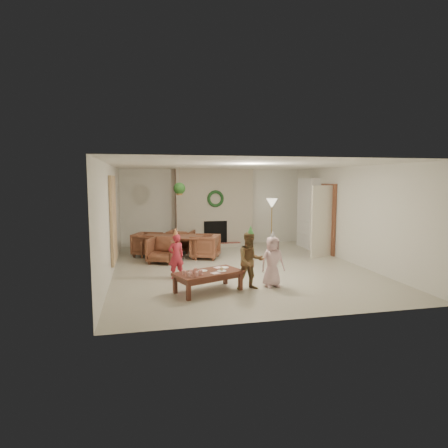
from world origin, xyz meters
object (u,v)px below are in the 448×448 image
object	(u,v)px
dining_chair_near	(163,250)
child_plaid	(250,261)
dining_table	(173,246)
child_red	(176,256)
dining_chair_right	(205,246)
child_pink	(272,262)
coffee_table_top	(208,273)
dining_chair_left	(148,244)
dining_chair_far	(181,241)

from	to	relation	value
dining_chair_near	child_plaid	world-z (taller)	child_plaid
dining_table	child_red	xyz separation A→B (m)	(-0.11, -2.34, 0.19)
dining_chair_right	child_pink	world-z (taller)	child_pink
dining_table	coffee_table_top	distance (m)	3.50
child_pink	dining_chair_right	bearing A→B (deg)	100.87
dining_chair_right	child_pink	distance (m)	3.15
dining_chair_left	child_plaid	world-z (taller)	child_plaid
dining_chair_left	child_pink	size ratio (longest dim) A/B	0.71
dining_chair_right	dining_chair_far	bearing A→B (deg)	-128.66
dining_table	child_pink	bearing A→B (deg)	-39.00
dining_chair_left	dining_chair_right	distance (m)	1.69
dining_chair_right	dining_table	bearing A→B (deg)	-90.00
coffee_table_top	child_plaid	distance (m)	0.86
child_red	child_plaid	distance (m)	1.78
child_plaid	child_pink	size ratio (longest dim) A/B	1.11
child_red	dining_chair_far	bearing A→B (deg)	-114.23
dining_chair_near	dining_chair_right	xyz separation A→B (m)	(1.16, 0.31, 0.00)
child_plaid	dining_chair_far	bearing A→B (deg)	100.91
dining_chair_near	dining_chair_far	xyz separation A→B (m)	(0.61, 1.37, 0.00)
child_pink	dining_table	bearing A→B (deg)	111.72
dining_table	child_red	world-z (taller)	child_red
child_red	child_pink	world-z (taller)	child_pink
dining_table	child_pink	world-z (taller)	child_pink
dining_chair_far	child_pink	world-z (taller)	child_pink
dining_table	child_pink	size ratio (longest dim) A/B	1.66
child_red	coffee_table_top	bearing A→B (deg)	98.13
coffee_table_top	dining_table	bearing A→B (deg)	74.53
dining_chair_left	child_pink	distance (m)	4.43
coffee_table_top	child_pink	world-z (taller)	child_pink
dining_table	child_plaid	distance (m)	3.73
dining_table	dining_chair_far	xyz separation A→B (m)	(0.30, 0.69, 0.03)
dining_table	dining_chair_right	world-z (taller)	dining_chair_right
dining_chair_near	child_plaid	size ratio (longest dim) A/B	0.64
dining_chair_left	child_plaid	xyz separation A→B (m)	(1.93, -3.81, 0.24)
dining_chair_left	dining_table	bearing A→B (deg)	-90.00
dining_chair_near	coffee_table_top	distance (m)	2.88
coffee_table_top	child_pink	bearing A→B (deg)	-18.78
dining_table	child_plaid	xyz separation A→B (m)	(1.25, -3.50, 0.27)
dining_chair_far	coffee_table_top	xyz separation A→B (m)	(0.11, -4.16, 0.03)
child_plaid	dining_chair_left	bearing A→B (deg)	115.16
dining_chair_near	child_plaid	bearing A→B (deg)	-37.39
dining_chair_left	coffee_table_top	world-z (taller)	dining_chair_left
dining_chair_near	coffee_table_top	bearing A→B (deg)	-51.82
dining_table	coffee_table_top	xyz separation A→B (m)	(0.41, -3.47, 0.06)
dining_chair_left	child_pink	xyz separation A→B (m)	(2.43, -3.70, 0.18)
dining_chair_right	child_plaid	size ratio (longest dim) A/B	0.64
dining_chair_near	dining_chair_far	bearing A→B (deg)	90.00
child_red	child_plaid	bearing A→B (deg)	122.86
dining_chair_near	coffee_table_top	size ratio (longest dim) A/B	0.57
dining_chair_far	dining_chair_left	bearing A→B (deg)	45.00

